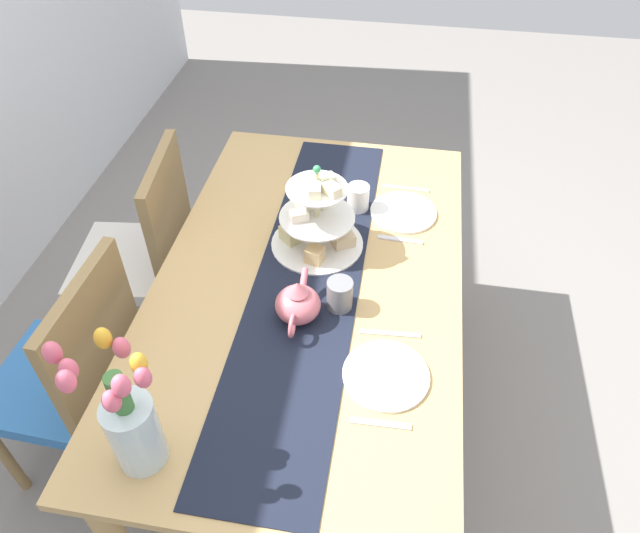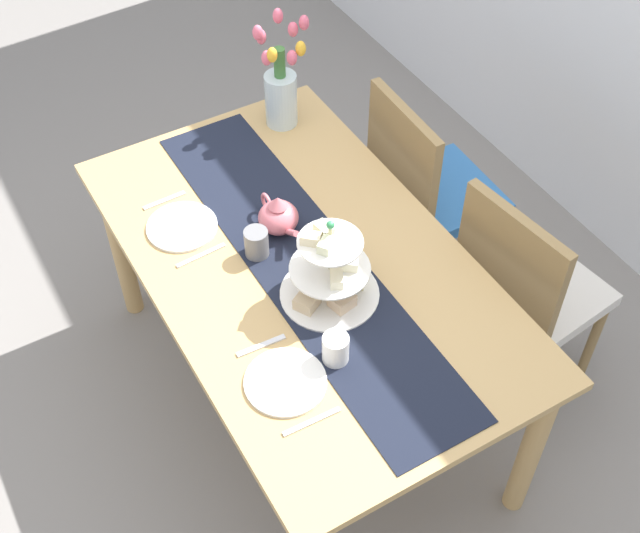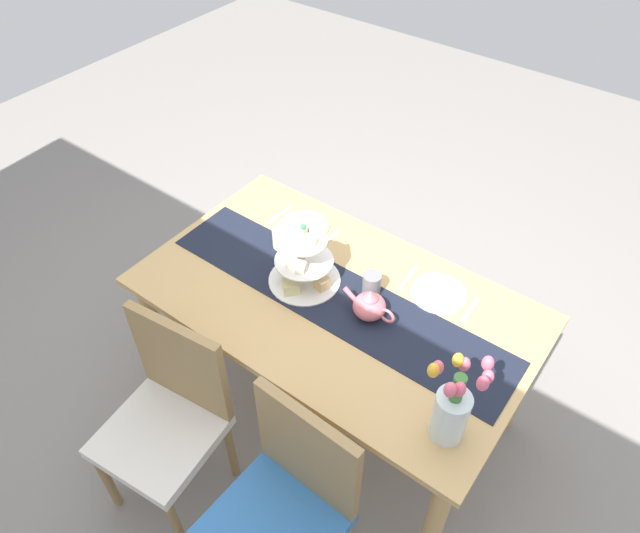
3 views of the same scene
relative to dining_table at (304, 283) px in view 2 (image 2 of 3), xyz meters
The scene contains 16 objects.
ground_plane 0.64m from the dining_table, ahead, with size 8.00×8.00×0.00m, color gray.
dining_table is the anchor object (origin of this frame).
chair_left 0.77m from the dining_table, 113.20° to the left, with size 0.43×0.43×0.91m.
chair_right 0.77m from the dining_table, 67.31° to the left, with size 0.47×0.47×0.91m.
table_runner 0.11m from the dining_table, 90.00° to the left, with size 1.53×0.32×0.00m, color black.
tiered_cake_stand 0.25m from the dining_table, ahead, with size 0.30×0.30×0.30m.
teapot 0.23m from the dining_table, behind, with size 0.24×0.13×0.14m.
tulip_vase 0.75m from the dining_table, 156.93° to the left, with size 0.18×0.20×0.42m.
dinner_plate_left 0.44m from the dining_table, 140.71° to the right, with size 0.23×0.23×0.01m, color white.
fork_left 0.55m from the dining_table, 150.47° to the right, with size 0.02×0.15×0.01m, color silver.
knife_left 0.34m from the dining_table, 124.18° to the right, with size 0.01×0.17×0.01m, color silver.
dinner_plate_right 0.47m from the dining_table, 35.76° to the right, with size 0.23×0.23×0.01m, color white.
fork_right 0.37m from the dining_table, 49.77° to the right, with size 0.02×0.15×0.01m, color silver.
knife_right 0.59m from the dining_table, 27.37° to the right, with size 0.01×0.17×0.01m, color silver.
mug_grey 0.22m from the dining_table, 132.10° to the right, with size 0.08×0.08×0.10m, color slate.
mug_white_text 0.41m from the dining_table, 16.11° to the right, with size 0.08×0.08×0.10m, color white.
Camera 2 is at (1.55, -0.85, 2.67)m, focal length 47.11 mm.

